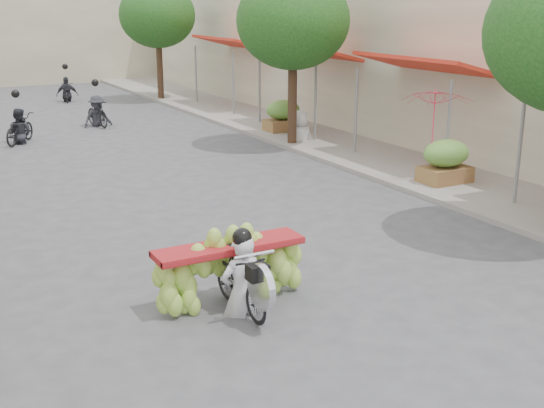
# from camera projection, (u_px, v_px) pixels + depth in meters

# --- Properties ---
(sidewalk_right) EXTENTS (4.00, 60.00, 0.12)m
(sidewalk_right) POSITION_uv_depth(u_px,v_px,m) (318.00, 135.00, 22.86)
(sidewalk_right) COLOR gray
(sidewalk_right) RESTS_ON ground
(shophouse_row_right) EXTENTS (9.77, 40.00, 6.00)m
(shophouse_row_right) POSITION_uv_depth(u_px,v_px,m) (458.00, 43.00, 23.48)
(shophouse_row_right) COLOR beige
(shophouse_row_right) RESTS_ON ground
(street_tree_mid) EXTENTS (3.40, 3.40, 5.25)m
(street_tree_mid) POSITION_uv_depth(u_px,v_px,m) (293.00, 21.00, 20.23)
(street_tree_mid) COLOR #3A2719
(street_tree_mid) RESTS_ON ground
(street_tree_far) EXTENTS (3.40, 3.40, 5.25)m
(street_tree_far) POSITION_uv_depth(u_px,v_px,m) (157.00, 16.00, 30.34)
(street_tree_far) COLOR #3A2719
(street_tree_far) RESTS_ON ground
(produce_crate_mid) EXTENTS (1.20, 0.88, 1.16)m
(produce_crate_mid) POSITION_uv_depth(u_px,v_px,m) (446.00, 158.00, 16.41)
(produce_crate_mid) COLOR brown
(produce_crate_mid) RESTS_ON ground
(produce_crate_far) EXTENTS (1.20, 0.88, 1.16)m
(produce_crate_far) POSITION_uv_depth(u_px,v_px,m) (283.00, 113.00, 23.15)
(produce_crate_far) COLOR brown
(produce_crate_far) RESTS_ON ground
(banana_motorbike) EXTENTS (2.25, 1.79, 2.17)m
(banana_motorbike) POSITION_uv_depth(u_px,v_px,m) (236.00, 262.00, 9.79)
(banana_motorbike) COLOR black
(banana_motorbike) RESTS_ON ground
(market_umbrella) EXTENTS (2.23, 2.23, 1.56)m
(market_umbrella) POSITION_uv_depth(u_px,v_px,m) (437.00, 89.00, 15.93)
(market_umbrella) COLOR red
(market_umbrella) RESTS_ON ground
(pedestrian) EXTENTS (0.96, 0.60, 1.89)m
(pedestrian) POSITION_uv_depth(u_px,v_px,m) (301.00, 110.00, 21.41)
(pedestrian) COLOR silver
(pedestrian) RESTS_ON ground
(bg_motorbike_a) EXTENTS (1.44, 1.72, 1.95)m
(bg_motorbike_a) POSITION_uv_depth(u_px,v_px,m) (18.00, 121.00, 21.55)
(bg_motorbike_a) COLOR black
(bg_motorbike_a) RESTS_ON ground
(bg_motorbike_b) EXTENTS (1.13, 1.71, 1.95)m
(bg_motorbike_b) POSITION_uv_depth(u_px,v_px,m) (96.00, 103.00, 24.50)
(bg_motorbike_b) COLOR black
(bg_motorbike_b) RESTS_ON ground
(bg_motorbike_c) EXTENTS (1.08, 1.49, 1.95)m
(bg_motorbike_c) POSITION_uv_depth(u_px,v_px,m) (66.00, 83.00, 30.78)
(bg_motorbike_c) COLOR black
(bg_motorbike_c) RESTS_ON ground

